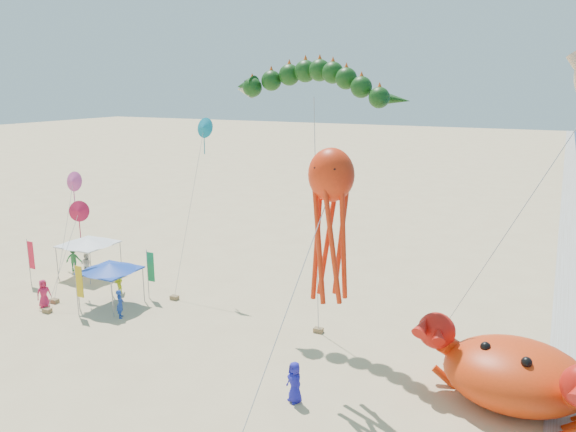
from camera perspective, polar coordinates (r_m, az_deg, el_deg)
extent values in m
plane|color=#D1B784|center=(29.11, 1.86, -13.79)|extent=(320.00, 320.00, 0.00)
plane|color=silver|center=(27.15, 26.83, -17.45)|extent=(320.00, 320.00, 0.00)
ellipsoid|color=red|center=(26.18, 22.03, -14.68)|extent=(7.24, 6.70, 2.79)
sphere|color=#BB130B|center=(24.89, 14.73, -12.42)|extent=(1.66, 1.66, 1.66)
sphere|color=black|center=(24.80, 20.03, -12.90)|extent=(0.43, 0.43, 0.43)
sphere|color=black|center=(24.74, 24.17, -13.36)|extent=(0.43, 0.43, 0.43)
cone|color=#10380F|center=(31.88, -5.10, 13.05)|extent=(1.36, 1.01, 1.11)
cylinder|color=#B2B2B2|center=(29.91, 2.89, -0.02)|extent=(0.93, 1.11, 12.45)
cube|color=olive|center=(31.33, 3.11, -11.50)|extent=(0.50, 0.35, 0.25)
cylinder|color=#B2B2B2|center=(29.73, 21.64, -1.11)|extent=(6.08, 0.33, 12.40)
cube|color=olive|center=(31.95, 15.16, -11.46)|extent=(0.50, 0.35, 0.25)
ellipsoid|color=red|center=(23.02, 4.41, 4.19)|extent=(1.94, 1.74, 2.23)
cylinder|color=#B2B2B2|center=(21.42, -0.49, -10.62)|extent=(0.82, 7.28, 8.85)
cylinder|color=gray|center=(36.18, -20.53, -7.22)|extent=(0.06, 0.06, 2.20)
cylinder|color=gray|center=(34.36, -17.39, -8.07)|extent=(0.06, 0.06, 2.20)
cylinder|color=gray|center=(37.95, -17.59, -6.04)|extent=(0.06, 0.06, 2.20)
cylinder|color=gray|center=(36.21, -14.46, -6.77)|extent=(0.06, 0.06, 2.20)
cube|color=#1236A3|center=(35.78, -17.62, -5.29)|extent=(2.94, 2.94, 0.08)
cone|color=#1236A3|center=(35.71, -17.65, -4.92)|extent=(3.23, 3.23, 0.45)
cylinder|color=gray|center=(42.45, -22.41, -4.40)|extent=(0.06, 0.06, 2.20)
cylinder|color=gray|center=(40.29, -19.52, -5.07)|extent=(0.06, 0.06, 2.20)
cylinder|color=gray|center=(44.40, -19.51, -3.39)|extent=(0.06, 0.06, 2.20)
cylinder|color=gray|center=(42.34, -16.61, -3.97)|extent=(0.06, 0.06, 2.20)
cube|color=silver|center=(42.03, -19.64, -2.71)|extent=(3.27, 3.27, 0.08)
cone|color=silver|center=(41.97, -19.66, -2.39)|extent=(3.60, 3.60, 0.45)
cylinder|color=gray|center=(35.17, -20.69, -6.96)|extent=(0.05, 0.05, 3.20)
cube|color=gold|center=(34.81, -20.44, -6.27)|extent=(0.50, 0.04, 1.90)
cylinder|color=gray|center=(41.63, -24.82, -4.24)|extent=(0.05, 0.05, 3.20)
cube|color=#F21A3A|center=(41.28, -24.64, -3.64)|extent=(0.50, 0.04, 1.90)
cylinder|color=gray|center=(36.56, -14.06, -5.72)|extent=(0.05, 0.05, 3.20)
cube|color=#178F48|center=(36.23, -13.77, -5.04)|extent=(0.50, 0.04, 1.90)
imported|color=#26743A|center=(43.60, -20.93, -4.07)|extent=(1.36, 1.10, 1.83)
imported|color=#1D1CA7|center=(24.83, 0.67, -16.51)|extent=(1.05, 0.95, 1.81)
imported|color=#C71F4C|center=(37.38, -23.57, -7.22)|extent=(0.83, 1.00, 1.74)
imported|color=#E8F42B|center=(38.15, -16.81, -6.23)|extent=(0.71, 1.12, 1.77)
imported|color=#1A399B|center=(34.25, -16.69, -8.54)|extent=(0.69, 0.74, 1.69)
imported|color=white|center=(42.49, -19.83, -4.61)|extent=(0.94, 0.86, 1.56)
imported|color=white|center=(27.79, 21.21, -13.99)|extent=(0.78, 0.80, 1.86)
cone|color=#0D7A99|center=(36.41, -8.55, 8.88)|extent=(1.30, 0.51, 1.32)
cylinder|color=#B2B2B2|center=(35.83, -9.30, 0.28)|extent=(0.55, 3.04, 10.31)
cube|color=olive|center=(36.05, -10.05, -8.29)|extent=(0.50, 0.35, 0.25)
cone|color=#D34696|center=(38.71, -21.01, 3.31)|extent=(1.30, 0.51, 1.32)
cylinder|color=#B2B2B2|center=(38.28, -21.95, -2.32)|extent=(0.55, 3.04, 6.90)
cube|color=olive|center=(38.20, -22.91, -7.92)|extent=(0.50, 0.35, 0.25)
cone|color=red|center=(36.78, -20.52, 0.46)|extent=(1.30, 0.51, 1.32)
cylinder|color=#B2B2B2|center=(36.31, -21.60, -4.35)|extent=(0.55, 3.04, 5.40)
cube|color=olive|center=(36.09, -22.72, -9.13)|extent=(0.50, 0.35, 0.25)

